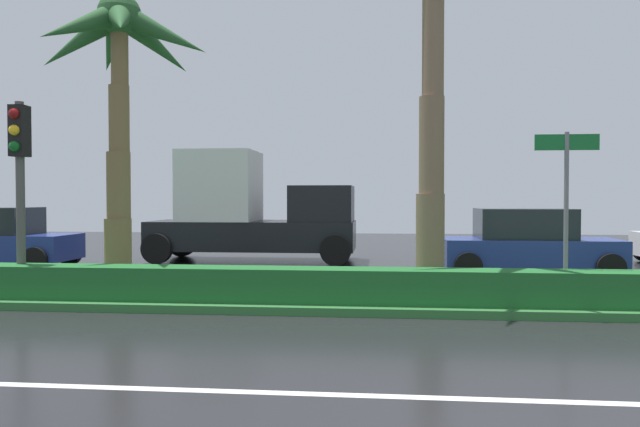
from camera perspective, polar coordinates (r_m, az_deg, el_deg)
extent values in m
cube|color=black|center=(13.38, 12.40, -7.35)|extent=(90.00, 42.00, 0.10)
cube|color=white|center=(6.63, 19.82, -16.11)|extent=(81.00, 0.14, 0.01)
cube|color=#2D6B33|center=(12.38, 12.95, -7.48)|extent=(85.50, 4.00, 0.15)
cube|color=#1E6028|center=(10.95, 13.90, -6.68)|extent=(76.50, 0.70, 0.60)
cylinder|color=brown|center=(13.64, -18.28, -3.40)|extent=(0.56, 0.56, 1.41)
cylinder|color=brown|center=(13.63, -18.23, 2.51)|extent=(0.49, 0.49, 1.41)
cylinder|color=brown|center=(13.75, -18.19, 8.37)|extent=(0.43, 0.43, 1.41)
cylinder|color=brown|center=(14.02, -18.15, 14.06)|extent=(0.36, 0.36, 1.41)
sphere|color=#27542A|center=(14.22, -18.17, 17.22)|extent=(0.90, 0.90, 0.90)
cone|color=#27542A|center=(13.90, -14.42, 15.92)|extent=(2.10, 0.83, 1.31)
cone|color=#27542A|center=(14.56, -15.14, 14.94)|extent=(1.60, 1.97, 1.44)
cone|color=#27542A|center=(14.96, -18.75, 14.71)|extent=(1.58, 2.00, 1.37)
cone|color=#27542A|center=(14.41, -21.34, 14.80)|extent=(1.99, 0.62, 1.54)
cone|color=#27542A|center=(13.61, -21.29, 16.04)|extent=(1.49, 2.04, 1.37)
cone|color=#27542A|center=(13.24, -18.12, 16.70)|extent=(1.35, 2.09, 1.28)
cylinder|color=#7B624A|center=(12.37, 10.21, -2.64)|extent=(0.57, 0.57, 1.92)
cylinder|color=#7B624A|center=(12.40, 10.34, 6.26)|extent=(0.50, 0.50, 1.92)
cylinder|color=#7B624A|center=(12.72, 10.47, 14.91)|extent=(0.43, 0.43, 1.92)
cylinder|color=#4C4C47|center=(12.82, -26.10, 1.23)|extent=(0.16, 0.16, 3.65)
cube|color=black|center=(12.88, -26.16, 6.90)|extent=(0.28, 0.32, 0.96)
sphere|color=maroon|center=(12.77, -26.58, 8.30)|extent=(0.20, 0.20, 0.20)
sphere|color=yellow|center=(12.74, -26.57, 6.96)|extent=(0.20, 0.20, 0.20)
sphere|color=#0F591E|center=(12.71, -26.55, 5.62)|extent=(0.20, 0.20, 0.20)
cylinder|color=slate|center=(11.62, 21.92, -0.33)|extent=(0.08, 0.08, 3.00)
cube|color=#146B2D|center=(11.65, 21.98, 6.17)|extent=(1.10, 0.03, 0.28)
cylinder|color=black|center=(19.59, -22.26, -3.48)|extent=(0.68, 0.22, 0.68)
cylinder|color=black|center=(18.02, -24.94, -3.93)|extent=(0.68, 0.22, 0.68)
cube|color=black|center=(19.44, -6.24, -2.02)|extent=(6.40, 2.30, 0.90)
cube|color=black|center=(19.07, 0.23, 0.93)|extent=(1.90, 2.21, 1.10)
cube|color=silver|center=(19.65, -9.25, 2.53)|extent=(2.30, 2.35, 2.20)
cylinder|color=black|center=(20.26, 1.95, -2.86)|extent=(0.92, 0.30, 0.92)
cylinder|color=black|center=(17.93, 1.47, -3.43)|extent=(0.92, 0.30, 0.92)
cylinder|color=black|center=(21.30, -12.72, -2.69)|extent=(0.92, 0.30, 0.92)
cylinder|color=black|center=(19.10, -14.94, -3.18)|extent=(0.92, 0.30, 0.92)
cube|color=navy|center=(16.39, 18.92, -3.48)|extent=(4.30, 1.76, 0.72)
cube|color=#1E2328|center=(16.31, 18.42, -0.90)|extent=(2.30, 1.58, 0.76)
cylinder|color=black|center=(17.72, 23.45, -4.00)|extent=(0.68, 0.22, 0.68)
cylinder|color=black|center=(16.02, 25.42, -4.59)|extent=(0.68, 0.22, 0.68)
cylinder|color=black|center=(17.00, 12.77, -4.14)|extent=(0.68, 0.22, 0.68)
cylinder|color=black|center=(15.23, 13.62, -4.80)|extent=(0.68, 0.22, 0.68)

